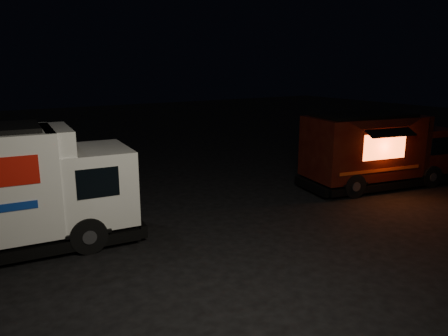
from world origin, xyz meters
TOP-DOWN VIEW (x-y plane):
  - ground at (0.00, 0.00)m, footprint 80.00×80.00m
  - red_truck at (8.27, 1.63)m, footprint 6.36×3.31m

SIDE VIEW (x-z plane):
  - ground at x=0.00m, z-range 0.00..0.00m
  - red_truck at x=8.27m, z-range 0.00..2.82m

